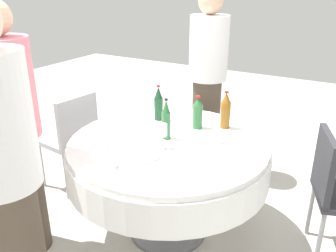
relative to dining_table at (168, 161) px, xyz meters
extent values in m
plane|color=#B7B2A8|center=(0.00, 0.00, -0.59)|extent=(10.00, 10.00, 0.00)
cylinder|color=white|center=(0.00, 0.00, 0.13)|extent=(1.34, 1.34, 0.04)
cylinder|color=white|center=(0.00, 0.00, 0.00)|extent=(1.37, 1.37, 0.22)
cylinder|color=slate|center=(0.00, 0.00, -0.35)|extent=(0.14, 0.14, 0.48)
cylinder|color=slate|center=(0.00, 0.00, -0.58)|extent=(0.56, 0.56, 0.03)
cylinder|color=#2D6B38|center=(-0.07, -0.31, 0.24)|extent=(0.07, 0.07, 0.18)
cone|color=#2D6B38|center=(-0.07, -0.31, 0.35)|extent=(0.06, 0.06, 0.05)
cylinder|color=red|center=(-0.07, -0.31, 0.39)|extent=(0.03, 0.03, 0.01)
cylinder|color=#2D6B38|center=(0.03, -0.03, 0.24)|extent=(0.06, 0.06, 0.19)
cone|color=#2D6B38|center=(0.03, -0.03, 0.38)|extent=(0.05, 0.05, 0.08)
cylinder|color=black|center=(0.03, -0.03, 0.43)|extent=(0.02, 0.02, 0.01)
cylinder|color=#194728|center=(0.26, -0.31, 0.24)|extent=(0.07, 0.07, 0.17)
cone|color=#194728|center=(0.26, -0.31, 0.37)|extent=(0.06, 0.06, 0.09)
cylinder|color=red|center=(0.26, -0.31, 0.42)|extent=(0.03, 0.03, 0.01)
cylinder|color=#8C5619|center=(-0.24, -0.41, 0.25)|extent=(0.07, 0.07, 0.19)
cone|color=#8C5619|center=(-0.24, -0.41, 0.38)|extent=(0.06, 0.06, 0.07)
cylinder|color=red|center=(-0.24, -0.41, 0.42)|extent=(0.03, 0.03, 0.01)
cylinder|color=white|center=(0.09, 0.47, 0.15)|extent=(0.06, 0.06, 0.00)
cylinder|color=white|center=(0.09, 0.47, 0.19)|extent=(0.01, 0.01, 0.08)
cylinder|color=white|center=(0.09, 0.47, 0.26)|extent=(0.07, 0.07, 0.06)
cylinder|color=white|center=(-0.02, 0.11, 0.15)|extent=(0.06, 0.06, 0.00)
cylinder|color=white|center=(-0.02, 0.11, 0.19)|extent=(0.01, 0.01, 0.08)
cylinder|color=white|center=(-0.02, 0.11, 0.28)|extent=(0.06, 0.06, 0.08)
cylinder|color=gold|center=(-0.02, 0.11, 0.25)|extent=(0.05, 0.05, 0.03)
cylinder|color=white|center=(-0.22, -0.12, 0.16)|extent=(0.23, 0.23, 0.02)
cylinder|color=white|center=(0.39, -0.13, 0.16)|extent=(0.24, 0.24, 0.02)
cube|color=silver|center=(-0.41, 0.15, 0.15)|extent=(0.12, 0.15, 0.00)
cube|color=silver|center=(0.11, -0.35, 0.15)|extent=(0.15, 0.13, 0.00)
cube|color=silver|center=(0.39, 0.15, 0.15)|extent=(0.18, 0.06, 0.00)
cube|color=white|center=(0.00, 0.29, 0.16)|extent=(0.17, 0.17, 0.02)
cylinder|color=#4C3F33|center=(0.17, -1.00, -0.13)|extent=(0.26, 0.26, 0.91)
cylinder|color=white|center=(0.17, -1.00, 0.60)|extent=(0.34, 0.34, 0.55)
sphere|color=#D8AD8C|center=(0.17, -1.00, 0.98)|extent=(0.21, 0.21, 0.21)
cylinder|color=#4C3F33|center=(0.75, 0.61, -0.17)|extent=(0.26, 0.26, 0.85)
cylinder|color=#D8727F|center=(0.75, 0.61, 0.56)|extent=(0.34, 0.34, 0.60)
cube|color=#2D2D33|center=(-0.95, -0.33, 0.07)|extent=(0.17, 0.39, 0.42)
cylinder|color=gray|center=(-1.01, -0.17, -0.38)|extent=(0.03, 0.03, 0.43)
cylinder|color=gray|center=(-0.90, -0.49, -0.38)|extent=(0.03, 0.03, 0.43)
cube|color=#99999E|center=(1.10, -0.13, -0.14)|extent=(0.44, 0.44, 0.04)
cube|color=#99999E|center=(0.92, -0.11, 0.07)|extent=(0.09, 0.40, 0.42)
cylinder|color=gray|center=(1.25, -0.32, -0.38)|extent=(0.03, 0.03, 0.43)
cylinder|color=gray|center=(1.29, 0.02, -0.38)|extent=(0.03, 0.03, 0.43)
cylinder|color=gray|center=(0.91, -0.28, -0.38)|extent=(0.03, 0.03, 0.43)
cylinder|color=gray|center=(0.95, 0.06, -0.38)|extent=(0.03, 0.03, 0.43)
camera|label=1|loc=(-1.09, 1.89, 1.16)|focal=38.29mm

